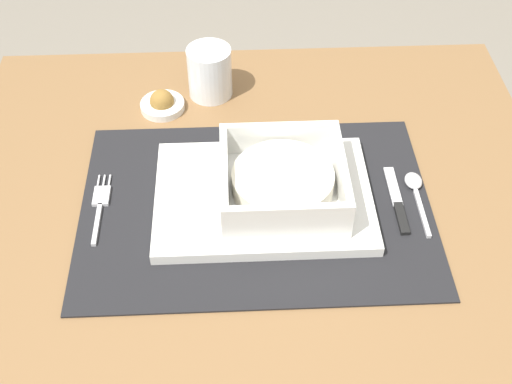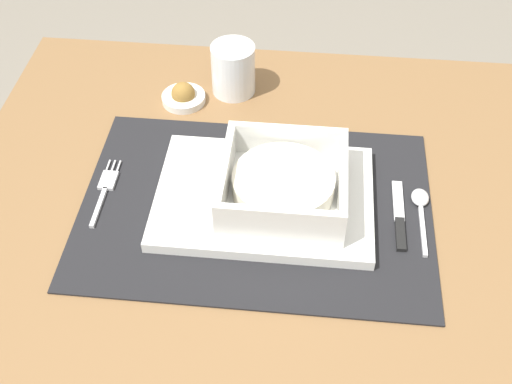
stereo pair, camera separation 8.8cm
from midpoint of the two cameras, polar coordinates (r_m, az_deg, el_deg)
The scene contains 9 objects.
dining_table at distance 1.01m, azimuth -2.56°, elevation -5.08°, with size 0.85×0.70×0.74m.
placemat at distance 0.90m, azimuth -2.79°, elevation -1.41°, with size 0.47×0.33×0.00m, color black.
serving_plate at distance 0.90m, azimuth -2.16°, elevation -0.53°, with size 0.29×0.21×0.02m, color white.
porridge_bowl at distance 0.87m, azimuth -0.55°, elevation 0.68°, with size 0.16×0.16×0.06m.
fork at distance 0.93m, azimuth -15.94°, elevation -1.06°, with size 0.02×0.13×0.00m.
spoon at distance 0.93m, azimuth 11.00°, elevation 0.25°, with size 0.02×0.12×0.01m.
butter_knife at distance 0.91m, azimuth 9.44°, elevation -1.07°, with size 0.01×0.13×0.01m.
drinking_glass at distance 1.07m, azimuth -6.39°, elevation 10.00°, with size 0.07×0.07×0.08m.
condiment_saucer at distance 1.06m, azimuth -10.47°, elevation 7.42°, with size 0.07×0.07×0.04m.
Camera 1 is at (-0.03, -0.63, 1.41)m, focal length 46.31 mm.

